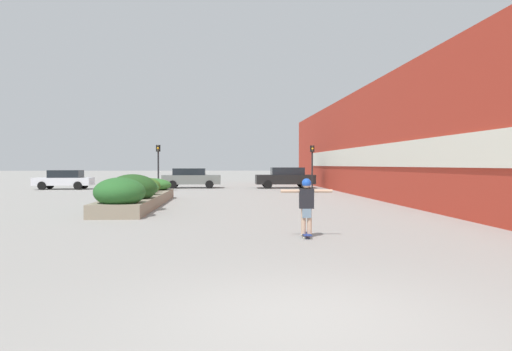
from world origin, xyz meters
TOP-DOWN VIEW (x-y plane):
  - ground_plane at (0.00, 0.00)m, footprint 300.00×300.00m
  - building_wall_right at (7.19, 21.30)m, footprint 0.67×48.31m
  - planter_box at (-4.62, 15.98)m, footprint 2.11×11.23m
  - skateboard at (1.10, 6.36)m, footprint 0.25×0.72m
  - skateboarder at (1.10, 6.36)m, footprint 1.29×0.24m
  - car_leftmost at (-3.46, 33.22)m, footprint 4.50×2.01m
  - car_center_left at (13.49, 32.51)m, footprint 4.11×1.89m
  - car_center_right at (-12.71, 31.81)m, footprint 4.10×1.85m
  - car_rightmost at (3.88, 32.59)m, footprint 4.54×2.03m
  - traffic_light_left at (-5.37, 28.33)m, footprint 0.28×0.30m
  - traffic_light_right at (5.20, 28.33)m, footprint 0.28×0.30m

SIDE VIEW (x-z plane):
  - ground_plane at x=0.00m, z-range 0.00..0.00m
  - skateboard at x=1.10m, z-range 0.02..0.12m
  - planter_box at x=-4.62m, z-range -0.14..1.30m
  - car_center_right at x=-12.71m, z-range 0.03..1.44m
  - car_leftmost at x=-3.46m, z-range 0.04..1.57m
  - car_rightmost at x=3.88m, z-range 0.03..1.64m
  - car_center_left at x=13.49m, z-range 0.05..1.63m
  - skateboarder at x=1.10m, z-range 0.24..1.62m
  - traffic_light_right at x=5.20m, z-range 0.60..3.75m
  - traffic_light_left at x=-5.37m, z-range 0.60..3.76m
  - building_wall_right at x=7.19m, z-range -0.01..6.18m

